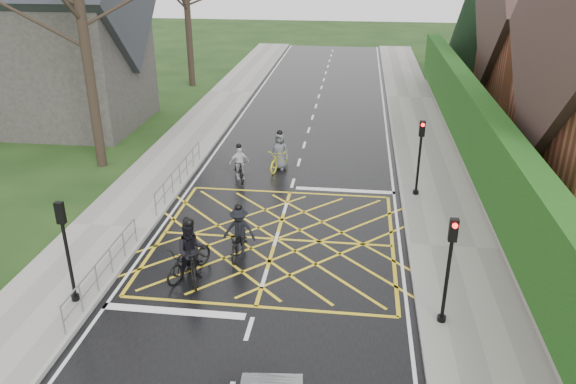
% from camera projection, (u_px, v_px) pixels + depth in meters
% --- Properties ---
extents(ground, '(120.00, 120.00, 0.00)m').
position_uv_depth(ground, '(276.00, 239.00, 19.51)').
color(ground, black).
rests_on(ground, ground).
extents(road, '(9.00, 80.00, 0.01)m').
position_uv_depth(road, '(276.00, 239.00, 19.51)').
color(road, black).
rests_on(road, ground).
extents(sidewalk_right, '(3.00, 80.00, 0.15)m').
position_uv_depth(sidewalk_right, '(453.00, 248.00, 18.80)').
color(sidewalk_right, gray).
rests_on(sidewalk_right, ground).
extents(sidewalk_left, '(3.00, 80.00, 0.15)m').
position_uv_depth(sidewalk_left, '(111.00, 227.00, 20.17)').
color(sidewalk_left, gray).
rests_on(sidewalk_left, ground).
extents(stone_wall, '(0.50, 38.00, 0.70)m').
position_uv_depth(stone_wall, '(476.00, 175.00, 23.93)').
color(stone_wall, slate).
rests_on(stone_wall, ground).
extents(hedge, '(0.90, 38.00, 2.80)m').
position_uv_depth(hedge, '(481.00, 136.00, 23.22)').
color(hedge, '#173A10').
rests_on(hedge, stone_wall).
extents(house_far, '(9.80, 8.80, 10.30)m').
position_uv_depth(house_far, '(573.00, 39.00, 32.38)').
color(house_far, brown).
rests_on(house_far, ground).
extents(conifer, '(4.60, 4.60, 10.00)m').
position_uv_depth(conifer, '(478.00, 11.00, 39.83)').
color(conifer, black).
rests_on(conifer, ground).
extents(church, '(8.80, 7.80, 11.00)m').
position_uv_depth(church, '(57.00, 35.00, 29.93)').
color(church, '#2D2B28').
rests_on(church, ground).
extents(railing_south, '(0.05, 5.04, 1.03)m').
position_uv_depth(railing_south, '(103.00, 263.00, 16.55)').
color(railing_south, slate).
rests_on(railing_south, ground).
extents(railing_north, '(0.05, 6.04, 1.03)m').
position_uv_depth(railing_north, '(179.00, 170.00, 23.35)').
color(railing_north, slate).
rests_on(railing_north, ground).
extents(traffic_light_ne, '(0.24, 0.31, 3.21)m').
position_uv_depth(traffic_light_ne, '(419.00, 159.00, 22.06)').
color(traffic_light_ne, black).
rests_on(traffic_light_ne, ground).
extents(traffic_light_se, '(0.24, 0.31, 3.21)m').
position_uv_depth(traffic_light_se, '(448.00, 273.00, 14.45)').
color(traffic_light_se, black).
rests_on(traffic_light_se, ground).
extents(traffic_light_sw, '(0.24, 0.31, 3.21)m').
position_uv_depth(traffic_light_sw, '(68.00, 253.00, 15.34)').
color(traffic_light_sw, black).
rests_on(traffic_light_sw, ground).
extents(cyclist_rear, '(1.45, 2.14, 1.97)m').
position_uv_depth(cyclist_rear, '(189.00, 257.00, 17.18)').
color(cyclist_rear, black).
rests_on(cyclist_rear, ground).
extents(cyclist_back, '(1.35, 2.13, 2.07)m').
position_uv_depth(cyclist_back, '(191.00, 257.00, 16.88)').
color(cyclist_back, black).
rests_on(cyclist_back, ground).
extents(cyclist_mid, '(1.08, 1.86, 1.80)m').
position_uv_depth(cyclist_mid, '(239.00, 236.00, 18.35)').
color(cyclist_mid, black).
rests_on(cyclist_mid, ground).
extents(cyclist_front, '(1.10, 1.66, 1.62)m').
position_uv_depth(cyclist_front, '(239.00, 166.00, 24.22)').
color(cyclist_front, black).
rests_on(cyclist_front, ground).
extents(cyclist_lead, '(1.14, 2.00, 1.84)m').
position_uv_depth(cyclist_lead, '(280.00, 156.00, 25.31)').
color(cyclist_lead, gold).
rests_on(cyclist_lead, ground).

